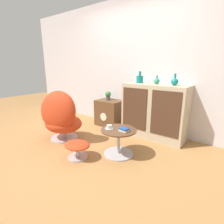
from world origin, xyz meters
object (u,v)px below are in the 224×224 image
Objects in this scene: tv_console at (110,113)px; vase_inner_right at (175,81)px; vase_inner_left at (157,81)px; ottoman at (77,147)px; egg_chair at (61,118)px; teacup at (109,127)px; coffee_table at (119,141)px; potted_plant at (108,95)px; vase_leftmost at (140,79)px; sideboard at (154,111)px; book_stack at (124,130)px.

vase_inner_right is at bearing -0.65° from tv_console.
vase_inner_left is (1.06, -0.02, 0.76)m from tv_console.
ottoman is 2.60× the size of vase_inner_left.
egg_chair is 7.44× the size of teacup.
potted_plant is (-0.99, 0.99, 0.45)m from coffee_table.
teacup is at bearing -156.28° from coffee_table.
egg_chair reaches higher than potted_plant.
vase_leftmost is at bearing 94.69° from teacup.
ottoman is 1.74m from vase_inner_left.
coffee_table is 4.22× the size of teacup.
potted_plant reaches higher than teacup.
sideboard is 1.25× the size of egg_chair.
tv_console is 3.74× the size of vase_inner_left.
potted_plant is (-0.77, 0.02, -0.39)m from vase_leftmost.
vase_inner_left is at bearing 82.93° from coffee_table.
teacup is (0.86, -1.04, -0.25)m from potted_plant.
sideboard is 9.29× the size of teacup.
coffee_table is (1.12, 0.18, -0.20)m from egg_chair.
vase_inner_right is at bearing 36.48° from egg_chair.
book_stack is (0.32, -0.98, -0.64)m from vase_leftmost.
ottoman is 1.87m from vase_inner_right.
vase_inner_left reaches higher than potted_plant.
egg_chair is at bearing -128.25° from vase_leftmost.
coffee_table is at bearing -44.85° from potted_plant.
vase_inner_right reaches higher than book_stack.
ottoman is at bearing -97.97° from vase_leftmost.
vase_leftmost is at bearing 82.03° from ottoman.
potted_plant is at bearing 178.96° from sideboard.
coffee_table is at bearing -96.94° from sideboard.
potted_plant is 1.57× the size of teacup.
teacup is (-0.25, -1.03, -0.62)m from vase_inner_left.
egg_chair is at bearing -170.76° from coffee_table.
tv_console reaches higher than teacup.
potted_plant reaches higher than ottoman.
sideboard is 2.04× the size of tv_console.
egg_chair is 1.24m from book_stack.
vase_inner_right reaches higher than vase_inner_left.
potted_plant is at bearing 179.35° from vase_inner_right.
vase_inner_left is 1.22× the size of teacup.
coffee_table is 2.44× the size of vase_leftmost.
vase_inner_right reaches higher than potted_plant.
vase_leftmost is at bearing -1.24° from tv_console.
vase_leftmost reaches higher than teacup.
vase_leftmost is (0.91, 1.15, 0.64)m from egg_chair.
tv_console is at bearing 179.15° from vase_inner_left.
coffee_table is 0.25m from teacup.
coffee_table is at bearing -97.07° from vase_inner_left.
teacup is at bearing -103.69° from sideboard.
egg_chair is at bearing -172.82° from teacup.
teacup reaches higher than book_stack.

